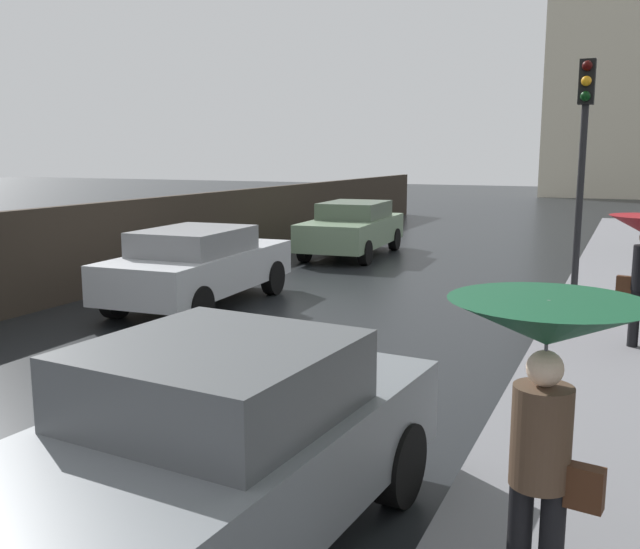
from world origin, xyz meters
name	(u,v)px	position (x,y,z in m)	size (l,w,h in m)	color
car_silver_near_kerb	(199,265)	(-1.89, 10.02, 0.75)	(1.97, 4.28, 1.41)	#B2B5BA
car_grey_far_ahead	(213,450)	(2.70, 3.35, 0.76)	(2.13, 4.02, 1.49)	slate
car_green_behind_camera	(353,228)	(-1.70, 17.04, 0.75)	(2.05, 4.49, 1.43)	slate
pedestrian_with_umbrella_far	(546,362)	(4.78, 3.46, 1.60)	(1.08, 1.08, 1.80)	black
traffic_light	(584,135)	(4.27, 12.75, 3.03)	(0.26, 0.39, 4.15)	black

